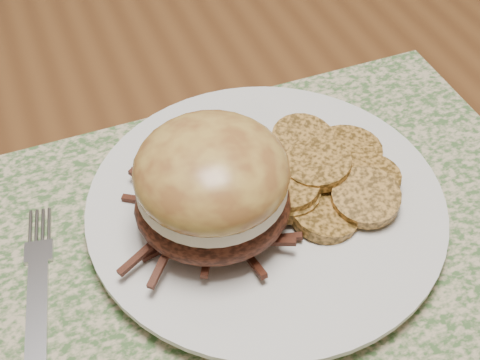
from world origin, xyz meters
name	(u,v)px	position (x,y,z in m)	size (l,w,h in m)	color
placemat	(277,235)	(0.26, -0.25, 0.75)	(0.45, 0.33, 0.00)	#406232
dinner_plate	(266,207)	(0.26, -0.23, 0.76)	(0.26, 0.26, 0.02)	silver
pork_sandwich	(212,186)	(0.21, -0.24, 0.81)	(0.13, 0.13, 0.09)	black
roasted_potatoes	(320,174)	(0.30, -0.23, 0.78)	(0.14, 0.14, 0.03)	#A77431
fork	(37,302)	(0.07, -0.25, 0.76)	(0.05, 0.17, 0.00)	#B3B3BA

